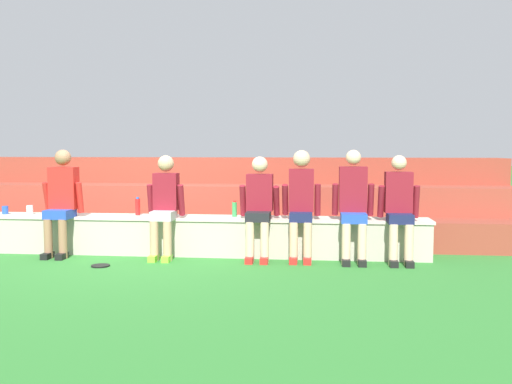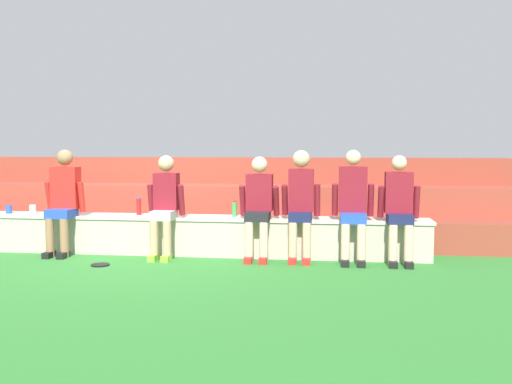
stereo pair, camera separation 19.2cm
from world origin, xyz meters
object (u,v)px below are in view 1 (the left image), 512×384
Objects in this scene: person_left_of_center at (165,203)px; plastic_cup_middle at (30,210)px; person_far_left at (62,199)px; plastic_cup_right_end at (5,210)px; person_far_right at (353,202)px; water_bottle_mid_left at (138,207)px; person_rightmost_edge at (399,206)px; water_bottle_near_left at (234,209)px; person_right_of_center at (301,201)px; frisbee at (101,266)px; person_center at (259,204)px.

plastic_cup_middle is (-2.02, 0.24, -0.14)m from person_left_of_center.
person_far_left is 1.00m from plastic_cup_right_end.
person_far_left is 3.93m from person_far_right.
water_bottle_mid_left is at bearing 146.23° from person_left_of_center.
person_rightmost_edge is (4.50, 0.01, -0.05)m from person_far_left.
water_bottle_near_left is 1.72× the size of plastic_cup_middle.
person_right_of_center is at bearing 0.73° from person_far_left.
person_far_left reaches higher than frisbee.
person_far_right reaches higher than plastic_cup_middle.
person_right_of_center is at bearing 1.73° from person_left_of_center.
person_left_of_center is 6.21× the size of water_bottle_near_left.
person_center is at bearing -3.08° from plastic_cup_right_end.
person_rightmost_edge reaches higher than frisbee.
person_right_of_center reaches higher than person_left_of_center.
person_center reaches higher than plastic_cup_right_end.
person_rightmost_edge is at bearing 9.82° from frisbee.
frisbee is at bearing -32.27° from plastic_cup_middle.
person_right_of_center is 1.25m from person_rightmost_edge.
person_rightmost_edge is 2.19m from water_bottle_near_left.
person_left_of_center is 2.49m from person_far_right.
person_rightmost_edge is 10.70× the size of plastic_cup_middle.
plastic_cup_right_end is at bearing -177.79° from water_bottle_mid_left.
plastic_cup_right_end is at bearing 176.92° from person_center.
person_center is at bearing 179.19° from person_rightmost_edge.
person_center is 10.54× the size of plastic_cup_middle.
water_bottle_near_left is (-2.17, 0.28, -0.10)m from person_rightmost_edge.
plastic_cup_right_end is (-2.39, 0.24, -0.15)m from person_left_of_center.
person_far_right is 4.89m from plastic_cup_right_end.
person_right_of_center is 6.33× the size of frisbee.
person_center is at bearing 19.26° from frisbee.
person_right_of_center is (3.25, 0.04, 0.00)m from person_far_left.
person_far_right is at bearing 12.01° from frisbee.
person_rightmost_edge is 3.55m from water_bottle_mid_left.
person_right_of_center reaches higher than person_center.
person_far_left reaches higher than plastic_cup_middle.
frisbee is at bearing -164.66° from person_right_of_center.
person_rightmost_edge reaches higher than plastic_cup_right_end.
person_rightmost_edge is 6.04× the size of frisbee.
plastic_cup_middle is (-1.55, -0.07, -0.06)m from water_bottle_mid_left.
person_far_left is 1.44m from person_left_of_center.
person_center is 3.66m from plastic_cup_right_end.
person_far_left reaches higher than water_bottle_mid_left.
water_bottle_near_left reaches higher than plastic_cup_middle.
plastic_cup_middle is (-3.29, 0.20, -0.14)m from person_center.
person_center reaches higher than water_bottle_mid_left.
person_right_of_center is 6.53× the size of water_bottle_near_left.
plastic_cup_right_end is at bearing 177.67° from person_rightmost_edge.
water_bottle_near_left is at bearing 30.83° from frisbee.
plastic_cup_middle is at bearing 173.15° from person_left_of_center.
person_right_of_center is 3.85m from plastic_cup_middle.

